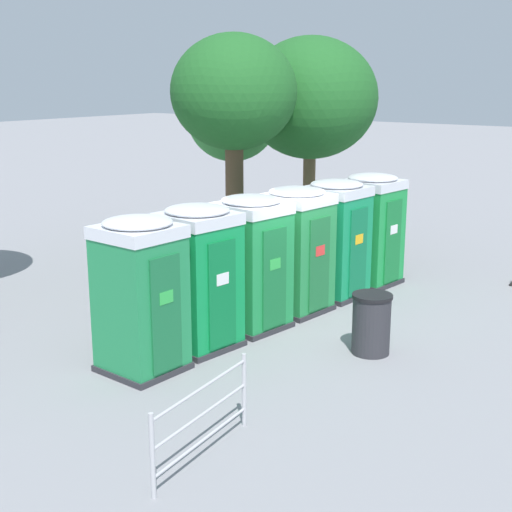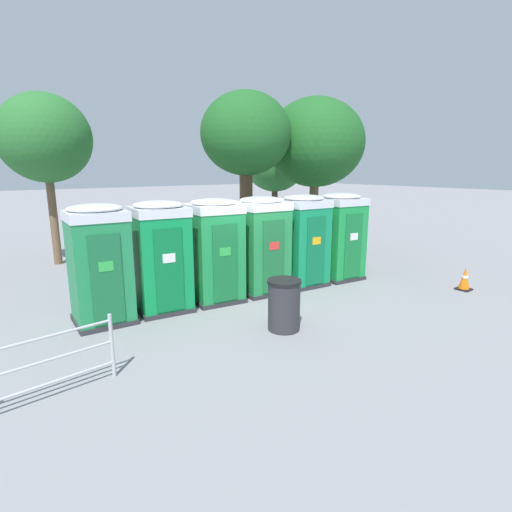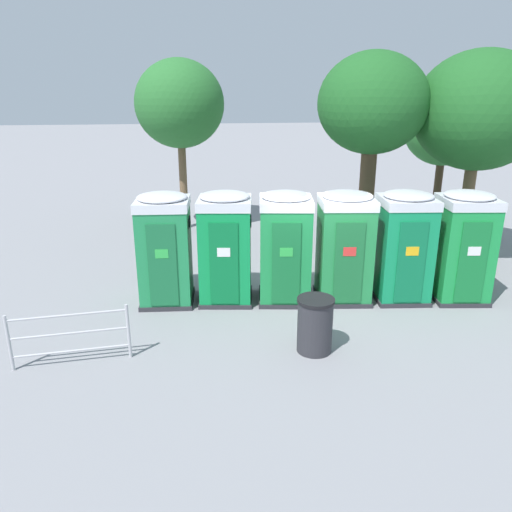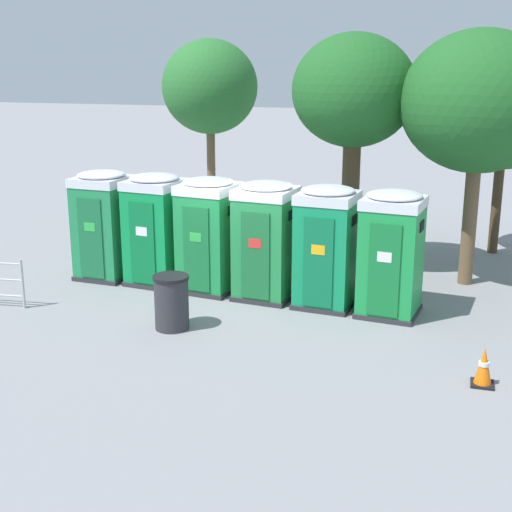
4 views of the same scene
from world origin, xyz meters
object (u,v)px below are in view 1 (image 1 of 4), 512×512
(portapotty_2, at_px, (252,262))
(street_tree_3, at_px, (311,99))
(portapotty_1, at_px, (199,276))
(portapotty_3, at_px, (296,249))
(street_tree_2, at_px, (233,118))
(portapotty_4, at_px, (336,238))
(portapotty_5, at_px, (371,229))
(street_tree_1, at_px, (234,95))
(trash_can, at_px, (371,324))
(event_barrier, at_px, (203,417))
(portapotty_0, at_px, (141,294))

(portapotty_2, distance_m, street_tree_3, 6.53)
(portapotty_1, height_order, portapotty_3, same)
(portapotty_3, relative_size, street_tree_3, 0.45)
(portapotty_2, bearing_deg, street_tree_2, 39.83)
(portapotty_4, xyz_separation_m, portapotty_5, (1.34, -0.17, 0.00))
(street_tree_1, bearing_deg, street_tree_2, 37.88)
(street_tree_3, bearing_deg, portapotty_3, -151.47)
(portapotty_1, xyz_separation_m, street_tree_2, (7.52, 4.99, 2.21))
(trash_can, bearing_deg, street_tree_3, 40.33)
(portapotty_1, xyz_separation_m, portapotty_3, (2.68, -0.30, -0.00))
(street_tree_2, distance_m, event_barrier, 13.20)
(portapotty_3, bearing_deg, portapotty_1, 173.64)
(portapotty_1, xyz_separation_m, portapotty_2, (1.34, -0.16, 0.00))
(portapotty_5, bearing_deg, street_tree_1, 114.17)
(portapotty_2, height_order, street_tree_2, street_tree_2)
(trash_can, bearing_deg, portapotty_3, 62.10)
(portapotty_1, height_order, event_barrier, portapotty_1)
(portapotty_1, bearing_deg, event_barrier, -139.47)
(street_tree_3, relative_size, trash_can, 5.35)
(portapotty_0, distance_m, event_barrier, 3.11)
(portapotty_4, distance_m, trash_can, 3.44)
(portapotty_2, bearing_deg, event_barrier, -151.21)
(portapotty_0, bearing_deg, street_tree_3, 12.99)
(portapotty_2, relative_size, event_barrier, 1.24)
(portapotty_5, relative_size, trash_can, 2.40)
(portapotty_0, relative_size, trash_can, 2.40)
(portapotty_4, height_order, event_barrier, portapotty_4)
(portapotty_4, xyz_separation_m, street_tree_1, (0.03, 2.74, 2.96))
(street_tree_3, bearing_deg, portapotty_1, -164.01)
(street_tree_1, bearing_deg, event_barrier, -145.47)
(portapotty_4, relative_size, street_tree_2, 0.53)
(portapotty_5, height_order, trash_can, portapotty_5)
(portapotty_1, xyz_separation_m, event_barrier, (-2.93, -2.51, -0.72))
(portapotty_3, bearing_deg, portapotty_0, 174.75)
(portapotty_4, xyz_separation_m, trash_can, (-2.56, -2.16, -0.75))
(street_tree_2, bearing_deg, portapotty_0, -150.97)
(portapotty_0, relative_size, portapotty_1, 1.00)
(portapotty_3, xyz_separation_m, street_tree_2, (4.83, 5.29, 2.21))
(portapotty_3, relative_size, street_tree_1, 0.45)
(street_tree_2, height_order, street_tree_3, street_tree_3)
(trash_can, bearing_deg, portapotty_0, 136.43)
(street_tree_1, relative_size, street_tree_3, 0.99)
(portapotty_4, distance_m, street_tree_2, 6.83)
(portapotty_2, bearing_deg, portapotty_3, -5.92)
(street_tree_3, bearing_deg, street_tree_2, 77.40)
(portapotty_5, bearing_deg, portapotty_4, 172.71)
(portapotty_5, height_order, event_barrier, portapotty_5)
(portapotty_0, xyz_separation_m, street_tree_1, (5.41, 2.23, 2.96))
(street_tree_1, xyz_separation_m, street_tree_2, (3.46, 2.69, -0.74))
(portapotty_1, bearing_deg, portapotty_0, 176.99)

